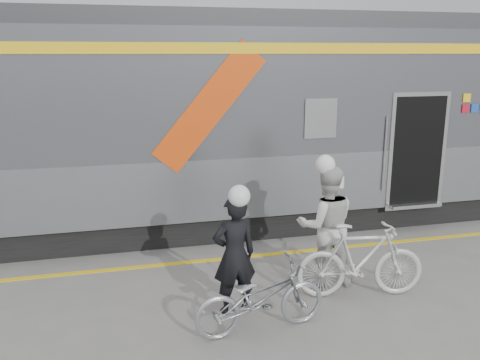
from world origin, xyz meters
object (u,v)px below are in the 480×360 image
object	(u,v)px
bicycle_left	(261,298)
woman	(326,226)
bicycle_right	(361,260)
man	(234,255)

from	to	relation	value
bicycle_left	woman	world-z (taller)	woman
woman	bicycle_right	xyz separation A→B (m)	(0.30, -0.55, -0.36)
bicycle_left	bicycle_right	size ratio (longest dim) A/B	0.93
bicycle_left	woman	xyz separation A→B (m)	(1.32, 1.10, 0.46)
man	woman	world-z (taller)	woman
bicycle_left	woman	bearing A→B (deg)	-56.45
woman	bicycle_right	distance (m)	0.72
man	bicycle_left	world-z (taller)	man
bicycle_left	man	bearing A→B (deg)	13.81
man	bicycle_right	bearing A→B (deg)	173.84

